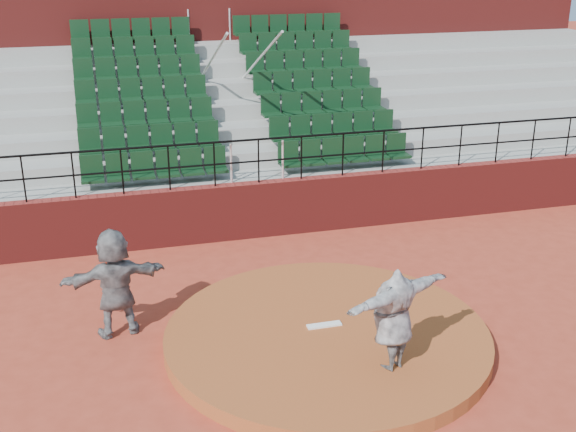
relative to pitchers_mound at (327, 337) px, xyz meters
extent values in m
plane|color=#A43825|center=(0.00, 0.00, -0.12)|extent=(90.00, 90.00, 0.00)
cylinder|color=#9A4A22|center=(0.00, 0.00, 0.00)|extent=(5.50, 5.50, 0.25)
cube|color=white|center=(0.00, 0.15, 0.14)|extent=(0.60, 0.15, 0.03)
cube|color=maroon|center=(0.00, 5.00, 0.53)|extent=(24.00, 0.30, 1.30)
cylinder|color=black|center=(0.00, 5.00, 2.17)|extent=(24.00, 0.05, 0.05)
cylinder|color=black|center=(0.00, 5.00, 1.68)|extent=(24.00, 0.04, 0.04)
cylinder|color=black|center=(-5.00, 5.00, 1.67)|extent=(0.04, 0.04, 1.00)
cylinder|color=black|center=(-4.00, 5.00, 1.67)|extent=(0.04, 0.04, 1.00)
cylinder|color=black|center=(-3.00, 5.00, 1.67)|extent=(0.04, 0.04, 1.00)
cylinder|color=black|center=(-2.00, 5.00, 1.67)|extent=(0.04, 0.04, 1.00)
cylinder|color=black|center=(-1.00, 5.00, 1.67)|extent=(0.04, 0.04, 1.00)
cylinder|color=black|center=(0.00, 5.00, 1.67)|extent=(0.04, 0.04, 1.00)
cylinder|color=black|center=(1.00, 5.00, 1.67)|extent=(0.04, 0.04, 1.00)
cylinder|color=black|center=(2.00, 5.00, 1.67)|extent=(0.04, 0.04, 1.00)
cylinder|color=black|center=(3.00, 5.00, 1.67)|extent=(0.04, 0.04, 1.00)
cylinder|color=black|center=(4.00, 5.00, 1.67)|extent=(0.04, 0.04, 1.00)
cylinder|color=black|center=(5.00, 5.00, 1.67)|extent=(0.04, 0.04, 1.00)
cylinder|color=black|center=(6.00, 5.00, 1.67)|extent=(0.04, 0.04, 1.00)
cylinder|color=black|center=(7.00, 5.00, 1.67)|extent=(0.04, 0.04, 1.00)
cylinder|color=black|center=(8.00, 5.00, 1.67)|extent=(0.04, 0.04, 1.00)
cube|color=gray|center=(0.00, 5.58, 0.53)|extent=(24.00, 0.85, 1.30)
cube|color=black|center=(-2.25, 5.59, 1.54)|extent=(3.30, 0.48, 0.72)
cube|color=black|center=(2.25, 5.59, 1.54)|extent=(3.30, 0.48, 0.72)
cube|color=gray|center=(0.00, 6.43, 0.73)|extent=(24.00, 0.85, 1.70)
cube|color=black|center=(-2.25, 6.44, 1.94)|extent=(3.30, 0.48, 0.72)
cube|color=black|center=(2.25, 6.44, 1.94)|extent=(3.30, 0.48, 0.72)
cube|color=gray|center=(0.00, 7.28, 0.93)|extent=(24.00, 0.85, 2.10)
cube|color=black|center=(-2.25, 7.29, 2.33)|extent=(3.30, 0.48, 0.72)
cube|color=black|center=(2.25, 7.29, 2.33)|extent=(3.30, 0.48, 0.72)
cube|color=gray|center=(0.00, 8.12, 1.12)|extent=(24.00, 0.85, 2.50)
cube|color=black|center=(-2.25, 8.13, 2.73)|extent=(3.30, 0.48, 0.72)
cube|color=black|center=(2.25, 8.13, 2.73)|extent=(3.30, 0.48, 0.72)
cube|color=gray|center=(0.00, 8.97, 1.33)|extent=(24.00, 0.85, 2.90)
cube|color=black|center=(-2.25, 8.98, 3.14)|extent=(3.30, 0.48, 0.72)
cube|color=black|center=(2.25, 8.98, 3.14)|extent=(3.30, 0.48, 0.72)
cube|color=gray|center=(0.00, 9.82, 1.52)|extent=(24.00, 0.85, 3.30)
cube|color=black|center=(-2.25, 9.83, 3.53)|extent=(3.30, 0.48, 0.72)
cube|color=black|center=(2.25, 9.83, 3.53)|extent=(3.30, 0.48, 0.72)
cube|color=gray|center=(0.00, 10.68, 1.73)|extent=(24.00, 0.85, 3.70)
cube|color=black|center=(-2.25, 10.69, 3.94)|extent=(3.30, 0.48, 0.72)
cube|color=black|center=(2.25, 10.69, 3.94)|extent=(3.30, 0.48, 0.72)
cylinder|color=silver|center=(-0.60, 8.12, 3.28)|extent=(0.06, 5.97, 2.46)
cylinder|color=silver|center=(0.60, 8.12, 3.28)|extent=(0.06, 5.97, 2.46)
cube|color=maroon|center=(0.00, 12.60, 3.43)|extent=(24.00, 3.00, 7.10)
imported|color=black|center=(0.60, -1.32, 0.96)|extent=(2.10, 1.31, 1.67)
imported|color=black|center=(-3.39, 1.29, 0.84)|extent=(1.86, 0.80, 1.94)
camera|label=1|loc=(-3.47, -10.16, 6.28)|focal=45.00mm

